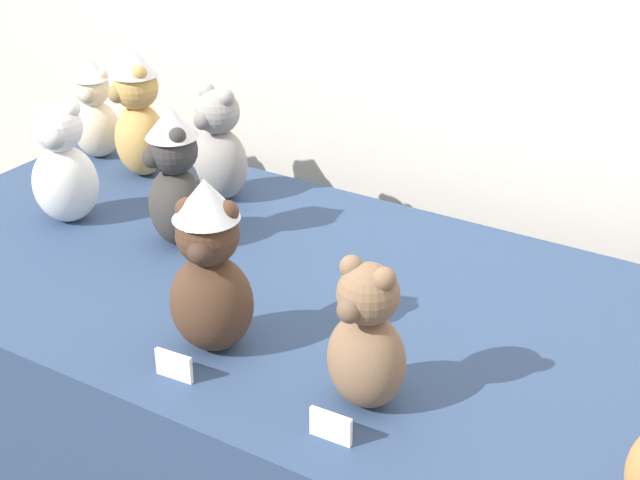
{
  "coord_description": "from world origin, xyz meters",
  "views": [
    {
      "loc": [
        0.8,
        -1.07,
        1.71
      ],
      "look_at": [
        0.0,
        0.25,
        0.9
      ],
      "focal_mm": 52.05,
      "sensor_mm": 36.0,
      "label": 1
    }
  ],
  "objects": [
    {
      "name": "teddy_bear_honey",
      "position": [
        -0.69,
        0.53,
        0.94
      ],
      "size": [
        0.19,
        0.18,
        0.33
      ],
      "rotation": [
        0.0,
        0.0,
        -0.54
      ],
      "color": "tan",
      "rests_on": "display_table"
    },
    {
      "name": "teddy_bear_cocoa",
      "position": [
        -0.07,
        0.0,
        0.94
      ],
      "size": [
        0.18,
        0.17,
        0.32
      ],
      "rotation": [
        0.0,
        0.0,
        0.39
      ],
      "color": "#4C3323",
      "rests_on": "display_table"
    },
    {
      "name": "teddy_bear_charcoal",
      "position": [
        -0.37,
        0.28,
        0.93
      ],
      "size": [
        0.18,
        0.17,
        0.31
      ],
      "rotation": [
        0.0,
        0.0,
        -0.55
      ],
      "color": "#383533",
      "rests_on": "display_table"
    },
    {
      "name": "teddy_bear_mocha",
      "position": [
        0.24,
        -0.0,
        0.9
      ],
      "size": [
        0.15,
        0.13,
        0.26
      ],
      "rotation": [
        0.0,
        0.0,
        -0.18
      ],
      "color": "#7F6047",
      "rests_on": "display_table"
    },
    {
      "name": "name_card_front_left",
      "position": [
        0.24,
        -0.11,
        0.81
      ],
      "size": [
        0.07,
        0.01,
        0.05
      ],
      "primitive_type": "cube",
      "rotation": [
        0.0,
        0.0,
        0.04
      ],
      "color": "white",
      "rests_on": "display_table"
    },
    {
      "name": "teddy_bear_cream",
      "position": [
        -0.86,
        0.55,
        0.91
      ],
      "size": [
        0.15,
        0.15,
        0.27
      ],
      "rotation": [
        0.0,
        0.0,
        0.48
      ],
      "color": "beige",
      "rests_on": "display_table"
    },
    {
      "name": "teddy_bear_ash",
      "position": [
        -0.44,
        0.51,
        0.91
      ],
      "size": [
        0.16,
        0.14,
        0.27
      ],
      "rotation": [
        0.0,
        0.0,
        -0.2
      ],
      "color": "gray",
      "rests_on": "display_table"
    },
    {
      "name": "display_table",
      "position": [
        0.0,
        0.25,
        0.39
      ],
      "size": [
        1.98,
        0.9,
        0.78
      ],
      "primitive_type": "cube",
      "color": "navy",
      "rests_on": "ground_plane"
    },
    {
      "name": "name_card_front_right",
      "position": [
        -0.07,
        -0.11,
        0.81
      ],
      "size": [
        0.07,
        0.01,
        0.05
      ],
      "primitive_type": "cube",
      "rotation": [
        0.0,
        0.0,
        0.07
      ],
      "color": "white",
      "rests_on": "display_table"
    },
    {
      "name": "teddy_bear_snow",
      "position": [
        -0.65,
        0.24,
        0.92
      ],
      "size": [
        0.19,
        0.18,
        0.28
      ],
      "rotation": [
        0.0,
        0.0,
        0.6
      ],
      "color": "white",
      "rests_on": "display_table"
    }
  ]
}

